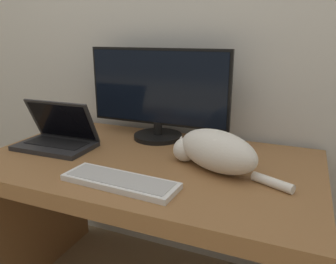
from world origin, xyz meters
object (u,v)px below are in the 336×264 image
Objects in this scene: laptop at (57,138)px; cat at (215,150)px; monitor at (158,95)px; external_keyboard at (120,181)px.

cat is at bearing 0.55° from laptop.
external_keyboard is (0.09, -0.51, -0.20)m from monitor.
monitor reaches higher than external_keyboard.
cat is (0.71, 0.02, 0.03)m from laptop.
external_keyboard is (0.45, -0.22, -0.03)m from laptop.
monitor is 0.56m from external_keyboard.
monitor is 0.49m from laptop.
monitor is 0.46m from cat.
monitor is 1.67× the size of external_keyboard.
monitor is at bearing 37.94° from laptop.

